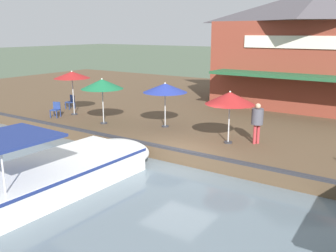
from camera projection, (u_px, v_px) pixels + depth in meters
name	position (u px, v px, depth m)	size (l,w,h in m)	color
ground_plane	(180.00, 167.00, 15.05)	(220.00, 220.00, 0.00)	#4C5B47
quay_deck	(272.00, 112.00, 23.81)	(22.00, 56.00, 0.60)	brown
quay_edge_fender	(181.00, 151.00, 14.97)	(0.20, 50.40, 0.10)	#2D2D33
waterfront_restaurant	(319.00, 47.00, 23.80)	(9.62, 12.04, 7.34)	brown
patio_umbrella_back_row	(72.00, 75.00, 21.10)	(2.03, 2.03, 2.53)	#B7B7B7
patio_umbrella_mid_patio_left	(165.00, 88.00, 18.42)	(2.20, 2.20, 2.25)	#B7B7B7
patio_umbrella_far_corner	(230.00, 98.00, 15.68)	(2.09, 2.09, 2.27)	#B7B7B7
patio_umbrella_mid_patio_right	(102.00, 84.00, 19.05)	(2.17, 2.17, 2.37)	#B7B7B7
cafe_chair_under_first_umbrella	(56.00, 109.00, 20.93)	(0.56, 0.56, 0.85)	navy
cafe_chair_far_corner_seat	(71.00, 101.00, 23.22)	(0.49, 0.49, 0.85)	navy
person_at_quay_edge	(257.00, 118.00, 15.82)	(0.50, 0.50, 1.76)	#B23338
motorboat_mid_row	(69.00, 168.00, 13.20)	(7.65, 3.09, 2.18)	white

